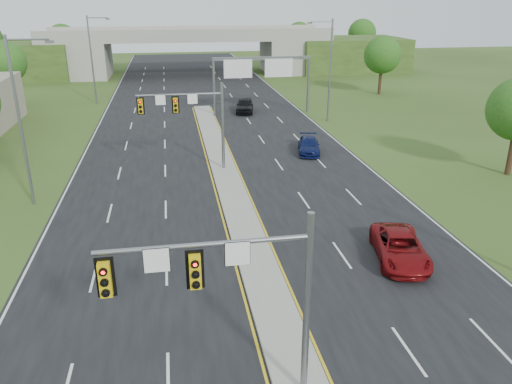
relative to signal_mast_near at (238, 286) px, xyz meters
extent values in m
cube|color=black|center=(2.26, 35.07, -4.72)|extent=(24.00, 160.00, 0.02)
cube|color=gray|center=(2.26, 23.07, -4.63)|extent=(2.00, 54.00, 0.16)
cube|color=gold|center=(1.11, 23.07, -4.70)|extent=(0.12, 54.00, 0.01)
cube|color=gold|center=(3.41, 23.07, -4.70)|extent=(0.12, 54.00, 0.01)
cube|color=silver|center=(-9.54, 35.07, -4.70)|extent=(0.12, 160.00, 0.01)
cube|color=silver|center=(14.06, 35.07, -4.70)|extent=(0.12, 160.00, 0.01)
cylinder|color=slate|center=(2.26, 0.07, -1.23)|extent=(0.24, 0.24, 7.00)
cylinder|color=slate|center=(-0.99, 0.07, 1.47)|extent=(6.50, 0.16, 0.16)
cube|color=gold|center=(-1.31, -0.18, 0.72)|extent=(0.35, 0.25, 1.10)
cube|color=gold|center=(-3.91, -0.18, 0.72)|extent=(0.35, 0.25, 1.10)
cube|color=black|center=(-1.31, -0.04, 0.72)|extent=(0.55, 0.04, 1.30)
cube|color=black|center=(-3.91, -0.04, 0.72)|extent=(0.55, 0.04, 1.30)
sphere|color=#FF0C05|center=(-1.31, -0.31, 1.07)|extent=(0.20, 0.20, 0.20)
sphere|color=#FF0C05|center=(-3.91, -0.31, 1.07)|extent=(0.20, 0.20, 0.20)
cube|color=white|center=(-2.42, -0.03, 1.12)|extent=(0.75, 0.04, 0.75)
cube|color=white|center=(-0.01, -0.03, 1.12)|extent=(0.75, 0.04, 0.75)
cylinder|color=slate|center=(2.26, 25.07, -1.23)|extent=(0.24, 0.24, 7.00)
cylinder|color=slate|center=(-0.99, 25.07, 1.47)|extent=(6.50, 0.16, 0.16)
cube|color=gold|center=(-1.31, 24.82, 0.72)|extent=(0.35, 0.25, 1.10)
cube|color=gold|center=(-3.91, 24.82, 0.72)|extent=(0.35, 0.25, 1.10)
cube|color=black|center=(-1.31, 24.96, 0.72)|extent=(0.55, 0.04, 1.30)
cube|color=black|center=(-3.91, 24.96, 0.72)|extent=(0.55, 0.04, 1.30)
sphere|color=#FF0C05|center=(-1.31, 24.69, 1.07)|extent=(0.20, 0.20, 0.20)
sphere|color=#FF0C05|center=(-3.91, 24.69, 1.07)|extent=(0.20, 0.20, 0.20)
cube|color=white|center=(-2.42, 24.97, 1.12)|extent=(0.75, 0.04, 0.75)
cube|color=white|center=(-0.01, 24.97, 1.12)|extent=(0.75, 0.04, 0.75)
cylinder|color=slate|center=(3.46, 45.07, -1.43)|extent=(0.28, 0.28, 6.60)
cylinder|color=slate|center=(14.76, 45.07, -1.43)|extent=(0.28, 0.28, 6.60)
cube|color=slate|center=(9.11, 45.07, 1.77)|extent=(11.50, 0.35, 0.35)
cube|color=#0B5114|center=(6.26, 44.87, 0.67)|extent=(3.20, 0.08, 2.00)
cube|color=#0B5114|center=(11.06, 44.87, 0.67)|extent=(3.20, 0.08, 2.00)
cube|color=silver|center=(6.26, 44.82, 0.67)|extent=(3.30, 0.03, 2.10)
cube|color=silver|center=(11.06, 44.82, 0.67)|extent=(3.30, 0.03, 2.10)
cube|color=gray|center=(-14.74, 80.07, -1.73)|extent=(6.00, 12.00, 6.00)
cube|color=gray|center=(19.26, 80.07, -1.73)|extent=(6.00, 12.00, 6.00)
cube|color=#324518|center=(-27.74, 80.07, -1.73)|extent=(20.00, 14.00, 6.00)
cube|color=#324518|center=(32.26, 80.07, -1.73)|extent=(20.00, 14.00, 6.00)
cube|color=gray|center=(2.26, 80.07, 1.87)|extent=(50.00, 12.00, 1.20)
cube|color=gray|center=(2.26, 74.27, 2.92)|extent=(50.00, 0.40, 0.90)
cube|color=gray|center=(2.26, 85.87, 2.92)|extent=(50.00, 0.40, 0.90)
cylinder|color=slate|center=(-11.24, 20.07, 0.77)|extent=(0.20, 0.20, 11.00)
cylinder|color=slate|center=(-9.99, 20.07, 5.97)|extent=(2.50, 0.12, 0.12)
cube|color=slate|center=(-8.74, 20.07, 5.82)|extent=(0.50, 0.25, 0.18)
cylinder|color=slate|center=(-11.24, 55.07, 0.77)|extent=(0.20, 0.20, 11.00)
cylinder|color=slate|center=(-9.99, 55.07, 5.97)|extent=(2.50, 0.12, 0.12)
cube|color=slate|center=(-8.74, 55.07, 5.82)|extent=(0.50, 0.25, 0.18)
cylinder|color=slate|center=(15.76, 40.07, 0.77)|extent=(0.20, 0.20, 11.00)
cylinder|color=slate|center=(14.51, 40.07, 5.97)|extent=(2.50, 0.12, 0.12)
cube|color=slate|center=(13.26, 40.07, 5.82)|extent=(0.50, 0.25, 0.18)
cylinder|color=#382316|center=(-21.74, 55.07, -2.60)|extent=(0.44, 0.44, 4.25)
sphere|color=#205516|center=(-21.74, 55.07, 0.80)|extent=(5.20, 5.20, 5.20)
cylinder|color=#382316|center=(24.26, 20.07, -2.73)|extent=(0.44, 0.44, 4.00)
cylinder|color=#382316|center=(28.26, 55.07, -2.60)|extent=(0.44, 0.44, 4.25)
sphere|color=#205516|center=(28.26, 55.07, 0.80)|extent=(5.20, 5.20, 5.20)
cylinder|color=#382316|center=(-21.74, 94.07, -2.60)|extent=(0.44, 0.44, 4.25)
sphere|color=#205516|center=(-21.74, 94.07, 0.80)|extent=(5.60, 5.60, 5.60)
cylinder|color=#382316|center=(26.26, 94.07, -2.60)|extent=(0.44, 0.44, 4.25)
sphere|color=#205516|center=(26.26, 94.07, 0.80)|extent=(5.60, 5.60, 5.60)
cylinder|color=#382316|center=(40.26, 94.07, -2.48)|extent=(0.44, 0.44, 4.50)
sphere|color=#205516|center=(40.26, 94.07, 1.12)|extent=(6.00, 6.00, 6.00)
imported|color=maroon|center=(9.77, 8.54, -3.97)|extent=(3.53, 5.71, 1.47)
imported|color=#0A1341|center=(10.33, 28.44, -4.04)|extent=(2.84, 4.86, 1.32)
imported|color=black|center=(7.21, 46.27, -3.85)|extent=(2.86, 5.27, 1.70)
camera|label=1|loc=(-1.75, -13.25, 8.34)|focal=35.00mm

